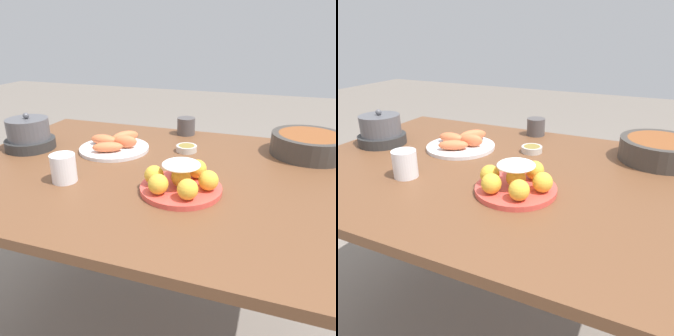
{
  "view_description": "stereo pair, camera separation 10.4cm",
  "coord_description": "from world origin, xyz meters",
  "views": [
    {
      "loc": [
        0.37,
        -0.97,
        1.21
      ],
      "look_at": [
        0.06,
        -0.07,
        0.81
      ],
      "focal_mm": 35.0,
      "sensor_mm": 36.0,
      "label": 1
    },
    {
      "loc": [
        0.47,
        -0.94,
        1.21
      ],
      "look_at": [
        0.06,
        -0.07,
        0.81
      ],
      "focal_mm": 35.0,
      "sensor_mm": 36.0,
      "label": 2
    }
  ],
  "objects": [
    {
      "name": "sauce_bowl",
      "position": [
        0.05,
        0.21,
        0.78
      ],
      "size": [
        0.08,
        0.08,
        0.02
      ],
      "color": "beige",
      "rests_on": "dining_table"
    },
    {
      "name": "cake_plate",
      "position": [
        0.13,
        -0.13,
        0.8
      ],
      "size": [
        0.25,
        0.25,
        0.1
      ],
      "color": "#E04C42",
      "rests_on": "dining_table"
    },
    {
      "name": "cup_far",
      "position": [
        -0.02,
        0.43,
        0.8
      ],
      "size": [
        0.08,
        0.08,
        0.08
      ],
      "color": "#4C4747",
      "rests_on": "dining_table"
    },
    {
      "name": "dining_table",
      "position": [
        0.0,
        0.0,
        0.67
      ],
      "size": [
        1.43,
        0.99,
        0.77
      ],
      "color": "brown",
      "rests_on": "ground_plane"
    },
    {
      "name": "serving_bowl",
      "position": [
        0.5,
        0.32,
        0.81
      ],
      "size": [
        0.28,
        0.28,
        0.08
      ],
      "color": "#3D3833",
      "rests_on": "dining_table"
    },
    {
      "name": "cup_near",
      "position": [
        -0.24,
        -0.18,
        0.81
      ],
      "size": [
        0.08,
        0.08,
        0.09
      ],
      "color": "white",
      "rests_on": "dining_table"
    },
    {
      "name": "seafood_platter",
      "position": [
        -0.23,
        0.13,
        0.79
      ],
      "size": [
        0.28,
        0.28,
        0.06
      ],
      "color": "silver",
      "rests_on": "dining_table"
    },
    {
      "name": "warming_pot",
      "position": [
        -0.56,
        0.04,
        0.82
      ],
      "size": [
        0.2,
        0.2,
        0.15
      ],
      "color": "#2D2D2D",
      "rests_on": "dining_table"
    },
    {
      "name": "ground_plane",
      "position": [
        0.0,
        0.0,
        0.0
      ],
      "size": [
        12.0,
        12.0,
        0.0
      ],
      "primitive_type": "plane",
      "color": "slate"
    }
  ]
}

